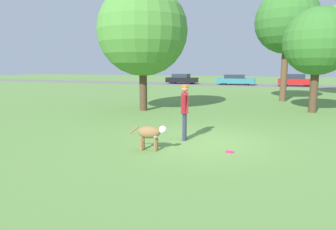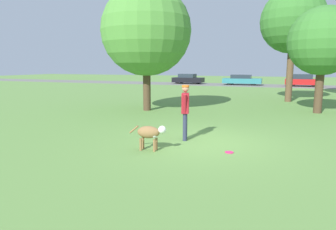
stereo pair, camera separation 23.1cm
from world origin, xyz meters
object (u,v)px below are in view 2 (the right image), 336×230
object	(u,v)px
tree_near_right	(323,41)
parked_car_black	(188,79)
parked_car_teal	(242,80)
tree_mid_center	(293,21)
parked_car_red	(303,80)
person	(185,107)
tree_near_left	(146,31)
dog	(150,133)
frisbee	(229,152)

from	to	relation	value
tree_near_right	parked_car_black	bearing A→B (deg)	122.22
parked_car_teal	tree_mid_center	bearing A→B (deg)	-73.14
parked_car_black	parked_car_red	distance (m)	13.72
person	parked_car_teal	world-z (taller)	person
person	tree_near_left	distance (m)	7.28
dog	tree_near_left	world-z (taller)	tree_near_left
parked_car_black	frisbee	bearing A→B (deg)	-68.55
tree_mid_center	parked_car_teal	world-z (taller)	tree_mid_center
person	tree_near_right	bearing A→B (deg)	134.23
frisbee	parked_car_red	world-z (taller)	parked_car_red
tree_mid_center	tree_near_right	bearing A→B (deg)	-74.37
parked_car_black	parked_car_teal	size ratio (longest dim) A/B	0.87
frisbee	parked_car_black	xyz separation A→B (m)	(-10.32, 29.59, 0.62)
dog	tree_near_left	xyz separation A→B (m)	(-3.29, 6.88, 3.59)
tree_mid_center	parked_car_black	size ratio (longest dim) A/B	1.79
parked_car_red	tree_near_left	bearing A→B (deg)	-110.59
parked_car_red	tree_mid_center	bearing A→B (deg)	-95.87
parked_car_teal	dog	bearing A→B (deg)	-87.87
frisbee	parked_car_teal	world-z (taller)	parked_car_teal
parked_car_black	parked_car_teal	xyz separation A→B (m)	(6.90, -0.07, -0.00)
tree_near_left	parked_car_teal	xyz separation A→B (m)	(1.98, 23.19, -3.46)
person	tree_near_left	xyz separation A→B (m)	(-3.83, 5.39, 3.04)
parked_car_black	parked_car_red	world-z (taller)	parked_car_red
person	tree_mid_center	size ratio (longest dim) A/B	0.24
person	parked_car_teal	xyz separation A→B (m)	(-1.86, 28.58, -0.42)
person	parked_car_red	size ratio (longest dim) A/B	0.45
tree_near_right	parked_car_black	xyz separation A→B (m)	(-13.27, 21.05, -2.86)
tree_mid_center	dog	bearing A→B (deg)	-105.24
tree_mid_center	tree_near_left	distance (m)	9.89
frisbee	tree_near_left	bearing A→B (deg)	130.47
frisbee	parked_car_red	size ratio (longest dim) A/B	0.06
person	tree_near_right	xyz separation A→B (m)	(4.51, 7.60, 2.44)
frisbee	parked_car_red	xyz separation A→B (m)	(3.39, 29.33, 0.68)
parked_car_black	parked_car_red	xyz separation A→B (m)	(13.71, -0.26, 0.05)
parked_car_teal	parked_car_red	size ratio (longest dim) A/B	1.17
person	parked_car_teal	bearing A→B (deg)	168.64
tree_near_right	tree_mid_center	distance (m)	5.10
dog	frisbee	xyz separation A→B (m)	(2.11, 0.55, -0.49)
tree_mid_center	parked_car_teal	bearing A→B (deg)	107.24
dog	tree_mid_center	distance (m)	14.98
tree_near_right	person	bearing A→B (deg)	-120.69
frisbee	tree_near_right	size ratio (longest dim) A/B	0.05
tree_near_left	parked_car_teal	size ratio (longest dim) A/B	1.39
frisbee	tree_near_left	size ratio (longest dim) A/B	0.04
person	frisbee	xyz separation A→B (m)	(1.57, -0.94, -1.04)
tree_near_left	parked_car_red	bearing A→B (deg)	69.09
tree_mid_center	parked_car_red	bearing A→B (deg)	83.81
parked_car_teal	person	bearing A→B (deg)	-86.66
tree_mid_center	person	bearing A→B (deg)	-104.65
tree_near_right	parked_car_black	world-z (taller)	tree_near_right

